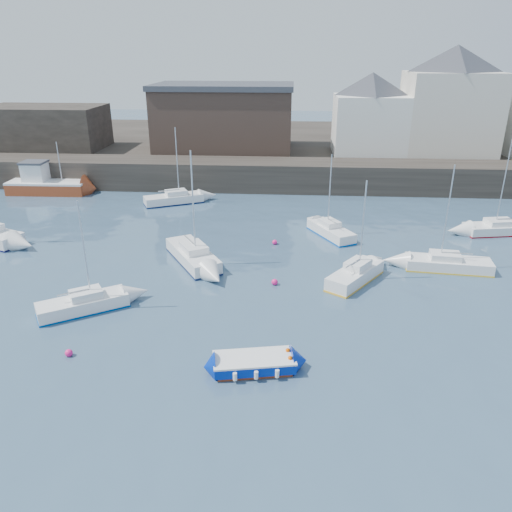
# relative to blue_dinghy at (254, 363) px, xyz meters

# --- Properties ---
(water) EXTENTS (220.00, 220.00, 0.00)m
(water) POSITION_rel_blue_dinghy_xyz_m (-0.65, -1.46, -0.41)
(water) COLOR #2D4760
(water) RESTS_ON ground
(quay_wall) EXTENTS (90.00, 5.00, 3.00)m
(quay_wall) POSITION_rel_blue_dinghy_xyz_m (-0.65, 33.54, 1.09)
(quay_wall) COLOR #28231E
(quay_wall) RESTS_ON ground
(land_strip) EXTENTS (90.00, 32.00, 2.80)m
(land_strip) POSITION_rel_blue_dinghy_xyz_m (-0.65, 51.54, 0.99)
(land_strip) COLOR #28231E
(land_strip) RESTS_ON ground
(bldg_east_a) EXTENTS (13.36, 13.36, 11.80)m
(bldg_east_a) POSITION_rel_blue_dinghy_xyz_m (19.35, 40.54, 8.40)
(bldg_east_a) COLOR beige
(bldg_east_a) RESTS_ON land_strip
(bldg_east_d) EXTENTS (11.14, 11.14, 8.95)m
(bldg_east_d) POSITION_rel_blue_dinghy_xyz_m (10.35, 40.04, 6.96)
(bldg_east_d) COLOR white
(bldg_east_d) RESTS_ON land_strip
(warehouse) EXTENTS (16.40, 10.40, 7.60)m
(warehouse) POSITION_rel_blue_dinghy_xyz_m (-6.65, 41.54, 6.21)
(warehouse) COLOR #3D2D26
(warehouse) RESTS_ON land_strip
(bldg_west) EXTENTS (14.00, 8.00, 5.00)m
(bldg_west) POSITION_rel_blue_dinghy_xyz_m (-28.65, 40.54, 4.89)
(bldg_west) COLOR #353028
(bldg_west) RESTS_ON land_strip
(blue_dinghy) EXTENTS (4.09, 2.34, 0.73)m
(blue_dinghy) POSITION_rel_blue_dinghy_xyz_m (0.00, 0.00, 0.00)
(blue_dinghy) COLOR #933B1C
(blue_dinghy) RESTS_ON ground
(fishing_boat) EXTENTS (8.19, 3.20, 5.39)m
(fishing_boat) POSITION_rel_blue_dinghy_xyz_m (-24.29, 30.04, 0.63)
(fishing_boat) COLOR #933B1C
(fishing_boat) RESTS_ON ground
(sailboat_a) EXTENTS (5.14, 4.13, 6.60)m
(sailboat_a) POSITION_rel_blue_dinghy_xyz_m (-10.31, 5.11, 0.06)
(sailboat_a) COLOR white
(sailboat_a) RESTS_ON ground
(sailboat_b) EXTENTS (4.95, 6.41, 8.07)m
(sailboat_b) POSITION_rel_blue_dinghy_xyz_m (-5.33, 12.73, 0.12)
(sailboat_b) COLOR white
(sailboat_b) RESTS_ON ground
(sailboat_c) EXTENTS (4.25, 5.09, 6.68)m
(sailboat_c) POSITION_rel_blue_dinghy_xyz_m (5.88, 10.24, 0.10)
(sailboat_c) COLOR white
(sailboat_c) RESTS_ON ground
(sailboat_d) EXTENTS (5.88, 2.42, 7.30)m
(sailboat_d) POSITION_rel_blue_dinghy_xyz_m (12.48, 12.66, 0.03)
(sailboat_d) COLOR white
(sailboat_d) RESTS_ON ground
(sailboat_f) EXTENTS (3.85, 5.22, 6.59)m
(sailboat_f) POSITION_rel_blue_dinghy_xyz_m (4.86, 18.85, 0.06)
(sailboat_f) COLOR white
(sailboat_f) RESTS_ON ground
(sailboat_g) EXTENTS (6.35, 3.01, 7.72)m
(sailboat_g) POSITION_rel_blue_dinghy_xyz_m (18.99, 20.49, 0.03)
(sailboat_g) COLOR white
(sailboat_g) RESTS_ON ground
(sailboat_h) EXTENTS (5.93, 4.17, 7.35)m
(sailboat_h) POSITION_rel_blue_dinghy_xyz_m (-9.95, 27.13, 0.07)
(sailboat_h) COLOR white
(sailboat_h) RESTS_ON ground
(buoy_near) EXTENTS (0.38, 0.38, 0.38)m
(buoy_near) POSITION_rel_blue_dinghy_xyz_m (-9.27, 0.54, -0.41)
(buoy_near) COLOR #FF1E7D
(buoy_near) RESTS_ON ground
(buoy_mid) EXTENTS (0.42, 0.42, 0.42)m
(buoy_mid) POSITION_rel_blue_dinghy_xyz_m (0.64, 9.39, -0.41)
(buoy_mid) COLOR #FF1E7D
(buoy_mid) RESTS_ON ground
(buoy_far) EXTENTS (0.39, 0.39, 0.39)m
(buoy_far) POSITION_rel_blue_dinghy_xyz_m (0.38, 16.64, -0.41)
(buoy_far) COLOR #FF1E7D
(buoy_far) RESTS_ON ground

